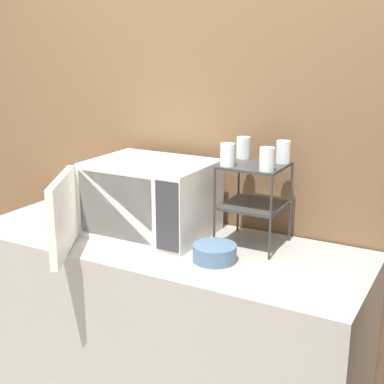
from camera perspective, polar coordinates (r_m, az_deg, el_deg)
wall_back at (r=2.61m, az=1.04°, el=5.78°), size 8.00×0.06×2.60m
counter at (r=2.59m, az=-3.10°, el=-14.48°), size 1.83×0.68×0.89m
microwave at (r=2.44m, az=-4.82°, el=-0.67°), size 0.56×0.78×0.34m
dish_rack at (r=2.28m, az=6.62°, el=0.48°), size 0.26×0.26×0.36m
glass_front_left at (r=2.21m, az=3.82°, el=3.99°), size 0.06×0.06×0.09m
glass_back_right at (r=2.30m, az=9.70°, el=4.24°), size 0.06×0.06×0.09m
glass_front_right at (r=2.14m, az=8.00°, el=3.49°), size 0.06×0.06×0.09m
glass_back_left at (r=2.37m, az=5.49°, el=4.73°), size 0.06×0.06×0.09m
bowl at (r=2.17m, az=2.44°, el=-6.52°), size 0.18×0.18×0.07m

